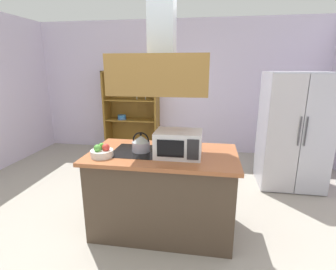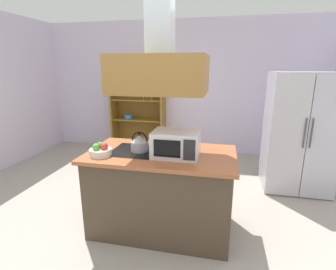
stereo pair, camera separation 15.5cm
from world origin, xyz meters
name	(u,v)px [view 2 (the right image)]	position (x,y,z in m)	size (l,w,h in m)	color
ground_plane	(141,229)	(0.00, 0.00, 0.00)	(7.80, 7.80, 0.00)	#A0998C
wall_back	(183,88)	(0.00, 3.00, 1.35)	(6.00, 0.12, 2.70)	silver
kitchen_island	(161,191)	(0.22, 0.09, 0.45)	(1.56, 0.87, 0.90)	#493A2B
range_hood	(160,64)	(0.22, 0.09, 1.80)	(0.90, 0.70, 1.18)	olive
refrigerator	(299,132)	(1.94, 1.51, 0.86)	(0.90, 0.77, 1.71)	#B7B8C5
dish_cabinet	(139,116)	(-0.93, 2.78, 0.75)	(1.14, 0.40, 1.70)	olive
kettle	(140,143)	(-0.01, 0.09, 0.99)	(0.19, 0.19, 0.21)	#BAB4C8
cutting_board	(183,145)	(0.41, 0.37, 0.91)	(0.34, 0.24, 0.02)	tan
microwave	(176,144)	(0.39, 0.02, 1.03)	(0.46, 0.35, 0.26)	silver
fruit_bowl	(100,151)	(-0.36, -0.13, 0.95)	(0.23, 0.23, 0.14)	silver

